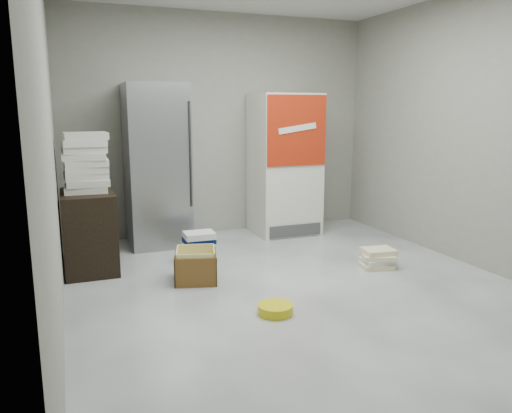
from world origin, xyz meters
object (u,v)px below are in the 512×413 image
object	(u,v)px
phonebook_stack_main	(198,247)
cardboard_box	(196,268)
coke_cooler	(285,164)
steel_fridge	(157,166)
wood_shelf	(89,231)

from	to	relation	value
phonebook_stack_main	cardboard_box	xyz separation A→B (m)	(-0.18, -0.61, -0.03)
coke_cooler	cardboard_box	bearing A→B (deg)	-137.07
steel_fridge	phonebook_stack_main	distance (m)	1.20
phonebook_stack_main	coke_cooler	bearing A→B (deg)	25.48
steel_fridge	wood_shelf	distance (m)	1.23
steel_fridge	wood_shelf	xyz separation A→B (m)	(-0.83, -0.73, -0.55)
coke_cooler	wood_shelf	world-z (taller)	coke_cooler
steel_fridge	coke_cooler	size ratio (longest dim) A/B	1.06
coke_cooler	wood_shelf	bearing A→B (deg)	-163.72
wood_shelf	phonebook_stack_main	bearing A→B (deg)	-6.76
coke_cooler	cardboard_box	xyz separation A→B (m)	(-1.57, -1.46, -0.78)
coke_cooler	wood_shelf	size ratio (longest dim) A/B	2.25
steel_fridge	cardboard_box	distance (m)	1.68
wood_shelf	cardboard_box	distance (m)	1.20
cardboard_box	phonebook_stack_main	bearing A→B (deg)	88.39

